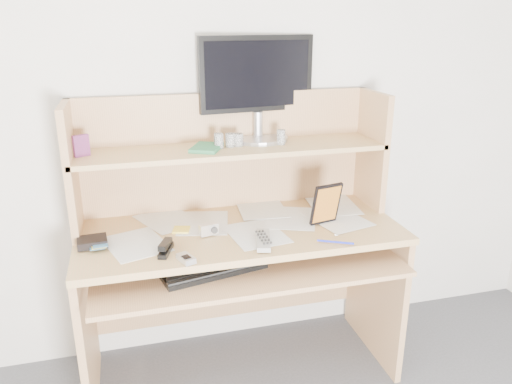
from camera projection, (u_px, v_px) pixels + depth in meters
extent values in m
cube|color=silver|center=(224.00, 103.00, 2.31)|extent=(3.60, 0.04, 2.50)
cube|color=tan|center=(241.00, 231.00, 2.19)|extent=(1.40, 0.60, 0.03)
cube|color=tan|center=(87.00, 328.00, 2.15)|extent=(0.03, 0.56, 0.72)
cube|color=tan|center=(375.00, 286.00, 2.48)|extent=(0.03, 0.56, 0.72)
cube|color=tan|center=(229.00, 280.00, 2.58)|extent=(1.34, 0.02, 0.41)
cube|color=tan|center=(247.00, 263.00, 2.11)|extent=(1.28, 0.55, 0.02)
cube|color=tan|center=(226.00, 151.00, 2.36)|extent=(1.40, 0.02, 0.55)
cube|color=tan|center=(71.00, 170.00, 2.07)|extent=(0.03, 0.30, 0.55)
cube|color=tan|center=(371.00, 149.00, 2.40)|extent=(0.03, 0.30, 0.55)
cube|color=tan|center=(232.00, 149.00, 2.22)|extent=(1.38, 0.30, 0.02)
cube|color=silver|center=(241.00, 228.00, 2.19)|extent=(1.32, 0.54, 0.01)
cube|color=black|center=(213.00, 269.00, 2.02)|extent=(0.45, 0.24, 0.02)
cube|color=black|center=(213.00, 266.00, 2.01)|extent=(0.42, 0.22, 0.01)
cube|color=#989893|center=(263.00, 240.00, 2.03)|extent=(0.10, 0.20, 0.02)
cube|color=silver|center=(186.00, 258.00, 1.88)|extent=(0.07, 0.09, 0.02)
cube|color=black|center=(166.00, 247.00, 1.95)|extent=(0.07, 0.13, 0.04)
cube|color=black|center=(92.00, 242.00, 2.01)|extent=(0.12, 0.10, 0.03)
cube|color=yellow|center=(181.00, 230.00, 2.16)|extent=(0.09, 0.09, 0.01)
cube|color=silver|center=(209.00, 229.00, 2.10)|extent=(0.08, 0.05, 0.05)
cube|color=black|center=(326.00, 204.00, 2.19)|extent=(0.14, 0.04, 0.19)
cylinder|color=#1924BE|center=(336.00, 242.00, 2.03)|extent=(0.14, 0.08, 0.01)
cube|color=maroon|center=(81.00, 146.00, 2.05)|extent=(0.07, 0.05, 0.09)
cube|color=#327E4F|center=(207.00, 148.00, 2.17)|extent=(0.17, 0.19, 0.02)
cylinder|color=black|center=(230.00, 140.00, 2.21)|extent=(0.05, 0.05, 0.06)
cylinder|color=silver|center=(219.00, 141.00, 2.18)|extent=(0.05, 0.05, 0.07)
cylinder|color=black|center=(238.00, 140.00, 2.22)|extent=(0.05, 0.05, 0.06)
cylinder|color=white|center=(281.00, 137.00, 2.25)|extent=(0.05, 0.05, 0.07)
cylinder|color=#AEAEB3|center=(259.00, 138.00, 2.34)|extent=(0.27, 0.27, 0.02)
cylinder|color=#AEAEB3|center=(258.00, 124.00, 2.33)|extent=(0.05, 0.05, 0.11)
cube|color=black|center=(257.00, 74.00, 2.27)|extent=(0.54, 0.09, 0.34)
cube|color=black|center=(258.00, 74.00, 2.26)|extent=(0.50, 0.06, 0.29)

